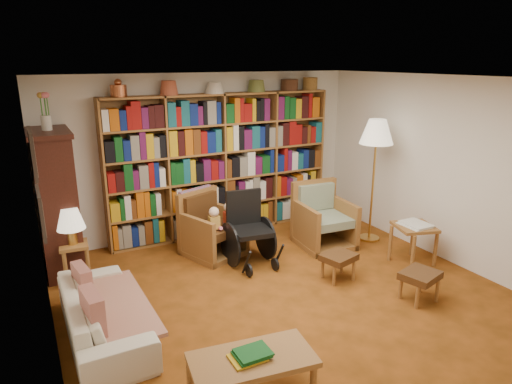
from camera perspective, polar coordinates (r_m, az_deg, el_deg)
floor at (r=5.53m, az=3.99°, el=-12.92°), size 5.00×5.00×0.00m
ceiling at (r=4.83m, az=4.59°, el=13.92°), size 5.00×5.00×0.00m
wall_back at (r=7.22m, az=-6.21°, el=4.67°), size 5.00×0.00×5.00m
wall_front at (r=3.34m, az=27.81°, el=-11.45°), size 5.00×0.00×5.00m
wall_left at (r=4.35m, az=-25.19°, el=-4.79°), size 0.00×5.00×5.00m
wall_right at (r=6.66m, az=22.92°, el=2.47°), size 0.00×5.00×5.00m
bookshelf at (r=7.15m, az=-4.19°, el=3.97°), size 3.60×0.30×2.42m
curio_cabinet at (r=6.35m, az=-23.67°, el=-1.03°), size 0.50×0.95×2.40m
framed_pictures at (r=4.53m, az=-25.70°, el=0.95°), size 0.03×0.52×0.97m
sofa at (r=4.95m, az=-18.54°, el=-14.21°), size 1.74×0.70×0.51m
sofa_throw at (r=4.93m, az=-18.01°, el=-13.65°), size 0.81×1.46×0.04m
cushion_left at (r=5.16m, az=-20.85°, el=-10.69°), size 0.17×0.38×0.37m
cushion_right at (r=4.54m, az=-19.68°, el=-14.43°), size 0.17×0.42×0.41m
side_table_lamp at (r=6.13m, az=-21.72°, el=-7.34°), size 0.36×0.36×0.51m
table_lamp at (r=5.97m, az=-22.18°, el=-3.26°), size 0.34×0.34×0.46m
armchair_leather at (r=6.57m, az=-5.68°, el=-4.47°), size 0.97×0.97×0.91m
armchair_sage at (r=6.92m, az=8.09°, el=-3.61°), size 0.80×0.83×0.93m
wheelchair at (r=6.19m, az=-0.94°, el=-4.90°), size 0.57×0.80×1.00m
floor_lamp at (r=6.92m, az=14.83°, el=6.68°), size 0.49×0.49×1.86m
side_table_papers at (r=6.52m, az=19.16°, el=-4.72°), size 0.61×0.61×0.58m
footstool_a at (r=5.88m, az=10.28°, el=-8.22°), size 0.48×0.44×0.34m
footstool_b at (r=5.64m, az=19.83°, el=-10.00°), size 0.50×0.46×0.36m
coffee_table at (r=3.96m, az=-0.47°, el=-20.47°), size 1.08×0.64×0.43m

